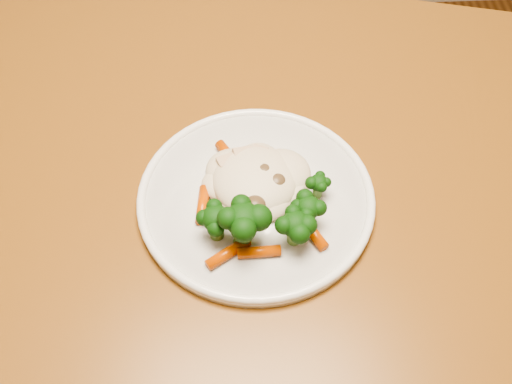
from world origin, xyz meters
TOP-DOWN VIEW (x-y plane):
  - dining_table at (0.26, 0.18)m, footprint 1.38×1.09m
  - plate at (0.25, 0.18)m, footprint 0.26×0.26m
  - meal at (0.25, 0.16)m, footprint 0.15×0.17m

SIDE VIEW (x-z plane):
  - dining_table at x=0.26m, z-range 0.28..1.03m
  - plate at x=0.25m, z-range 0.75..0.76m
  - meal at x=0.25m, z-range 0.76..0.81m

